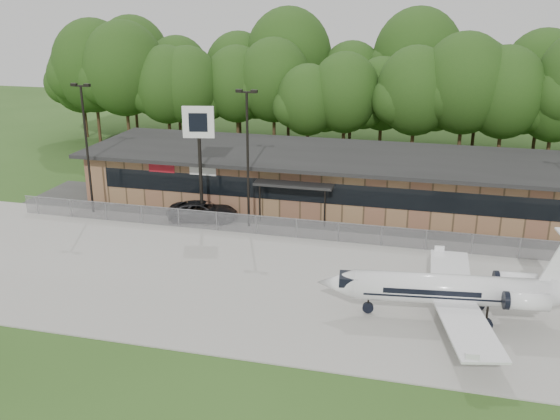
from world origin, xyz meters
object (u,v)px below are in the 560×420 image
(terminal, at_px, (332,177))
(suv, at_px, (203,211))
(business_jet, at_px, (459,291))
(pole_sign, at_px, (199,135))

(terminal, xyz_separation_m, suv, (-8.83, -6.96, -1.44))
(business_jet, distance_m, suv, 21.97)
(terminal, xyz_separation_m, pole_sign, (-8.82, -7.14, 4.60))
(terminal, relative_size, pole_sign, 4.63)
(business_jet, xyz_separation_m, suv, (-18.77, 11.38, -0.98))
(suv, bearing_deg, business_jet, -130.19)
(terminal, height_order, suv, terminal)
(business_jet, bearing_deg, terminal, 111.31)
(suv, bearing_deg, pole_sign, 174.05)
(suv, xyz_separation_m, pole_sign, (0.01, -0.18, 6.03))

